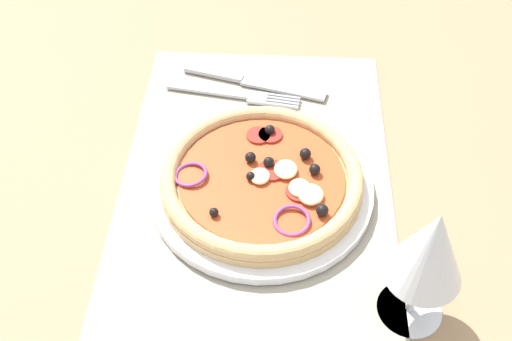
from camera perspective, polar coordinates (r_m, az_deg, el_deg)
The scene contains 7 objects.
ground_plane at distance 73.92cm, azimuth 0.02°, elevation -1.67°, with size 190.00×140.00×2.40cm, color #9E7A56.
placemat at distance 72.87cm, azimuth 0.02°, elevation -0.95°, with size 48.39×31.36×0.40cm, color #A39984.
plate at distance 71.17cm, azimuth 0.50°, elevation -1.57°, with size 25.41×25.41×1.12cm, color white.
pizza at distance 69.92cm, azimuth 0.56°, elevation -0.70°, with size 22.87×22.87×2.65cm.
fork at distance 83.25cm, azimuth -1.47°, elevation 6.87°, with size 4.21×18.02×0.44cm.
knife at distance 85.33cm, azimuth -0.05°, elevation 8.09°, with size 6.66×19.77×0.62cm.
wine_glass at distance 56.62cm, azimuth 15.58°, elevation -7.05°, with size 7.20×7.20×14.90cm.
Camera 1 is at (48.54, 2.63, 54.48)cm, focal length 43.79 mm.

